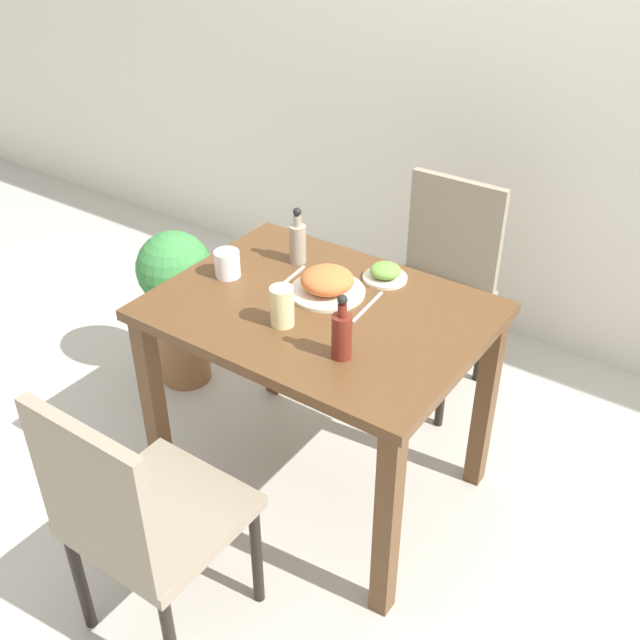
# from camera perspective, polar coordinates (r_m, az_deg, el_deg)

# --- Properties ---
(ground_plane) EXTENTS (16.00, 16.00, 0.00)m
(ground_plane) POSITION_cam_1_polar(r_m,az_deg,el_deg) (2.82, 0.00, -12.08)
(ground_plane) COLOR #B7B2A8
(wall_back) EXTENTS (8.00, 0.05, 2.60)m
(wall_back) POSITION_cam_1_polar(r_m,az_deg,el_deg) (3.25, 14.47, 19.79)
(wall_back) COLOR beige
(wall_back) RESTS_ON ground_plane
(dining_table) EXTENTS (1.02, 0.76, 0.76)m
(dining_table) POSITION_cam_1_polar(r_m,az_deg,el_deg) (2.41, 0.00, -1.39)
(dining_table) COLOR brown
(dining_table) RESTS_ON ground_plane
(chair_near) EXTENTS (0.42, 0.42, 0.88)m
(chair_near) POSITION_cam_1_polar(r_m,az_deg,el_deg) (2.09, -13.83, -14.22)
(chair_near) COLOR gray
(chair_near) RESTS_ON ground_plane
(chair_far) EXTENTS (0.42, 0.42, 0.88)m
(chair_far) POSITION_cam_1_polar(r_m,az_deg,el_deg) (3.05, 9.00, 3.14)
(chair_far) COLOR gray
(chair_far) RESTS_ON ground_plane
(food_plate) EXTENTS (0.25, 0.25, 0.09)m
(food_plate) POSITION_cam_1_polar(r_m,az_deg,el_deg) (2.39, 0.56, 2.85)
(food_plate) COLOR beige
(food_plate) RESTS_ON dining_table
(side_plate) EXTENTS (0.15, 0.15, 0.06)m
(side_plate) POSITION_cam_1_polar(r_m,az_deg,el_deg) (2.49, 5.00, 3.58)
(side_plate) COLOR beige
(side_plate) RESTS_ON dining_table
(drink_cup) EXTENTS (0.08, 0.08, 0.09)m
(drink_cup) POSITION_cam_1_polar(r_m,az_deg,el_deg) (2.51, -7.08, 4.27)
(drink_cup) COLOR white
(drink_cup) RESTS_ON dining_table
(juice_glass) EXTENTS (0.07, 0.07, 0.13)m
(juice_glass) POSITION_cam_1_polar(r_m,az_deg,el_deg) (2.23, -2.91, 1.06)
(juice_glass) COLOR beige
(juice_glass) RESTS_ON dining_table
(sauce_bottle) EXTENTS (0.06, 0.06, 0.20)m
(sauce_bottle) POSITION_cam_1_polar(r_m,az_deg,el_deg) (2.08, 1.67, -1.04)
(sauce_bottle) COLOR maroon
(sauce_bottle) RESTS_ON dining_table
(condiment_bottle) EXTENTS (0.06, 0.06, 0.20)m
(condiment_bottle) POSITION_cam_1_polar(r_m,az_deg,el_deg) (2.56, -1.72, 6.01)
(condiment_bottle) COLOR gray
(condiment_bottle) RESTS_ON dining_table
(fork_utensil) EXTENTS (0.03, 0.19, 0.00)m
(fork_utensil) POSITION_cam_1_polar(r_m,az_deg,el_deg) (2.49, -2.36, 3.15)
(fork_utensil) COLOR silver
(fork_utensil) RESTS_ON dining_table
(spoon_utensil) EXTENTS (0.02, 0.20, 0.00)m
(spoon_utensil) POSITION_cam_1_polar(r_m,az_deg,el_deg) (2.34, 3.65, 1.01)
(spoon_utensil) COLOR silver
(spoon_utensil) RESTS_ON dining_table
(potted_plant_left) EXTENTS (0.30, 0.30, 0.69)m
(potted_plant_left) POSITION_cam_1_polar(r_m,az_deg,el_deg) (3.11, -10.81, 1.84)
(potted_plant_left) COLOR brown
(potted_plant_left) RESTS_ON ground_plane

